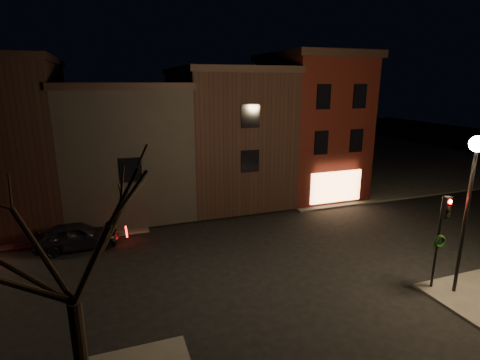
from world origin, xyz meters
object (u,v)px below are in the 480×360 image
Objects in this scene: bare_tree_left at (63,220)px; parked_car_a at (77,236)px; traffic_signal at (442,228)px; street_lamp_near at (473,173)px.

parked_car_a is at bearing 94.17° from bare_tree_left.
bare_tree_left reaches higher than parked_car_a.
traffic_signal is at bearing -125.04° from parked_car_a.
bare_tree_left is at bearing -177.34° from parked_car_a.
traffic_signal is 0.54× the size of bare_tree_left.
traffic_signal is 17.41m from parked_car_a.
street_lamp_near is 2.49m from traffic_signal.
traffic_signal is 13.93m from bare_tree_left.
street_lamp_near is 1.55× the size of parked_car_a.
bare_tree_left is at bearing -173.74° from traffic_signal.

